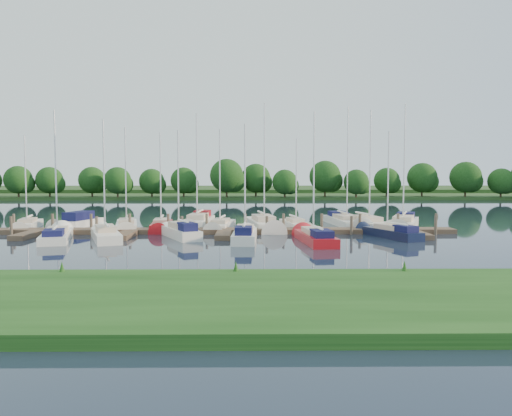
{
  "coord_description": "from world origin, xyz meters",
  "views": [
    {
      "loc": [
        2.19,
        -35.36,
        5.23
      ],
      "look_at": [
        2.69,
        8.0,
        2.2
      ],
      "focal_mm": 35.0,
      "sensor_mm": 36.0,
      "label": 1
    }
  ],
  "objects_px": {
    "dock": "(225,232)",
    "sailboat_n_5": "(220,226)",
    "sailboat_n_0": "(28,226)",
    "motorboat": "(77,223)",
    "sailboat_s_2": "(180,233)"
  },
  "relations": [
    {
      "from": "motorboat",
      "to": "sailboat_s_2",
      "type": "height_order",
      "value": "sailboat_s_2"
    },
    {
      "from": "sailboat_n_0",
      "to": "sailboat_n_5",
      "type": "xyz_separation_m",
      "value": [
        18.35,
        -0.94,
        -0.0
      ]
    },
    {
      "from": "motorboat",
      "to": "sailboat_n_5",
      "type": "distance_m",
      "value": 14.26
    },
    {
      "from": "sailboat_n_5",
      "to": "sailboat_s_2",
      "type": "bearing_deg",
      "value": 71.2
    },
    {
      "from": "motorboat",
      "to": "sailboat_n_5",
      "type": "xyz_separation_m",
      "value": [
        14.09,
        -2.21,
        -0.11
      ]
    },
    {
      "from": "dock",
      "to": "sailboat_n_5",
      "type": "distance_m",
      "value": 3.7
    },
    {
      "from": "sailboat_n_5",
      "to": "sailboat_s_2",
      "type": "xyz_separation_m",
      "value": [
        -2.89,
        -6.03,
        0.08
      ]
    },
    {
      "from": "sailboat_n_0",
      "to": "sailboat_s_2",
      "type": "height_order",
      "value": "sailboat_n_0"
    },
    {
      "from": "dock",
      "to": "sailboat_n_0",
      "type": "distance_m",
      "value": 19.49
    },
    {
      "from": "dock",
      "to": "sailboat_n_5",
      "type": "height_order",
      "value": "sailboat_n_5"
    },
    {
      "from": "sailboat_n_0",
      "to": "motorboat",
      "type": "distance_m",
      "value": 4.45
    },
    {
      "from": "sailboat_n_0",
      "to": "sailboat_s_2",
      "type": "xyz_separation_m",
      "value": [
        15.46,
        -6.98,
        0.08
      ]
    },
    {
      "from": "dock",
      "to": "motorboat",
      "type": "xyz_separation_m",
      "value": [
        -14.68,
        5.86,
        0.17
      ]
    },
    {
      "from": "dock",
      "to": "sailboat_n_5",
      "type": "bearing_deg",
      "value": 99.24
    },
    {
      "from": "dock",
      "to": "motorboat",
      "type": "height_order",
      "value": "motorboat"
    }
  ]
}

